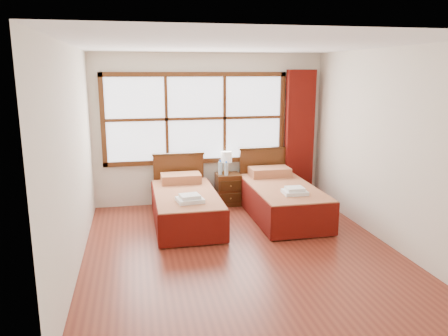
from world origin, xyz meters
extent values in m
plane|color=maroon|center=(0.00, 0.00, 0.00)|extent=(4.50, 4.50, 0.00)
plane|color=white|center=(0.00, 0.00, 2.60)|extent=(4.50, 4.50, 0.00)
plane|color=silver|center=(0.00, 2.25, 1.30)|extent=(4.00, 0.00, 4.00)
plane|color=silver|center=(-2.00, 0.00, 1.30)|extent=(0.00, 4.50, 4.50)
plane|color=silver|center=(2.00, 0.00, 1.30)|extent=(0.00, 4.50, 4.50)
cube|color=white|center=(-0.25, 2.22, 1.50)|extent=(3.00, 0.02, 1.40)
cube|color=#4E2811|center=(-0.25, 2.20, 0.76)|extent=(3.16, 0.06, 0.08)
cube|color=#4E2811|center=(-0.25, 2.20, 2.24)|extent=(3.16, 0.06, 0.08)
cube|color=#4E2811|center=(-1.79, 2.20, 1.50)|extent=(0.08, 0.06, 1.56)
cube|color=#4E2811|center=(1.29, 2.20, 1.50)|extent=(0.08, 0.06, 1.56)
cube|color=#4E2811|center=(-0.75, 2.20, 1.50)|extent=(0.05, 0.05, 1.40)
cube|color=#4E2811|center=(0.25, 2.20, 1.50)|extent=(0.05, 0.05, 1.40)
cube|color=#4E2811|center=(-0.25, 2.20, 1.50)|extent=(3.00, 0.05, 0.05)
cube|color=#5C0E09|center=(1.60, 2.11, 1.17)|extent=(0.50, 0.16, 2.30)
cube|color=#391F0B|center=(-0.57, 1.13, 0.13)|extent=(0.83, 1.65, 0.27)
cube|color=maroon|center=(-0.57, 1.13, 0.38)|extent=(0.92, 1.83, 0.22)
cube|color=#5E1009|center=(-1.04, 1.13, 0.25)|extent=(0.03, 1.83, 0.46)
cube|color=#5E1009|center=(-0.11, 1.13, 0.25)|extent=(0.03, 1.83, 0.46)
cube|color=#5E1009|center=(-0.57, 0.22, 0.25)|extent=(0.92, 0.03, 0.46)
cube|color=maroon|center=(-0.57, 1.79, 0.57)|extent=(0.65, 0.38, 0.14)
cube|color=#4E2811|center=(-0.57, 2.14, 0.45)|extent=(0.86, 0.06, 0.90)
cube|color=#391F0B|center=(-0.57, 2.14, 0.91)|extent=(0.90, 0.08, 0.04)
cube|color=#391F0B|center=(0.97, 1.13, 0.14)|extent=(0.87, 1.73, 0.28)
cube|color=maroon|center=(0.97, 1.13, 0.40)|extent=(0.97, 1.92, 0.24)
cube|color=#5E1009|center=(0.48, 1.13, 0.26)|extent=(0.03, 1.92, 0.48)
cube|color=#5E1009|center=(1.45, 1.13, 0.26)|extent=(0.03, 1.92, 0.48)
cube|color=#5E1009|center=(0.97, 0.17, 0.26)|extent=(0.97, 0.03, 0.48)
cube|color=maroon|center=(0.97, 1.83, 0.59)|extent=(0.68, 0.40, 0.15)
cube|color=#4E2811|center=(0.97, 2.14, 0.47)|extent=(0.90, 0.06, 0.94)
cube|color=#391F0B|center=(0.97, 2.14, 0.95)|extent=(0.94, 0.08, 0.04)
cube|color=#4E2811|center=(0.27, 2.00, 0.27)|extent=(0.41, 0.37, 0.55)
cube|color=#391F0B|center=(0.27, 1.80, 0.16)|extent=(0.36, 0.02, 0.16)
cube|color=#391F0B|center=(0.27, 1.80, 0.38)|extent=(0.36, 0.02, 0.16)
sphere|color=#A77F38|center=(0.27, 1.79, 0.16)|extent=(0.03, 0.03, 0.03)
sphere|color=#A77F38|center=(0.27, 1.79, 0.38)|extent=(0.03, 0.03, 0.03)
cube|color=white|center=(-0.57, 0.67, 0.52)|extent=(0.40, 0.36, 0.06)
cube|color=white|center=(-0.57, 0.67, 0.57)|extent=(0.30, 0.27, 0.05)
cube|color=white|center=(0.99, 0.67, 0.55)|extent=(0.35, 0.31, 0.05)
cube|color=white|center=(0.99, 0.67, 0.60)|extent=(0.26, 0.23, 0.05)
cylinder|color=gold|center=(0.27, 2.12, 0.56)|extent=(0.12, 0.12, 0.02)
cylinder|color=gold|center=(0.27, 2.12, 0.65)|extent=(0.03, 0.03, 0.16)
cylinder|color=white|center=(0.27, 2.12, 0.83)|extent=(0.19, 0.19, 0.19)
cylinder|color=#A2C3D0|center=(0.13, 1.98, 0.66)|extent=(0.07, 0.07, 0.23)
cylinder|color=blue|center=(0.13, 1.98, 0.79)|extent=(0.03, 0.03, 0.03)
cylinder|color=#A2C3D0|center=(0.22, 1.90, 0.66)|extent=(0.07, 0.07, 0.22)
cylinder|color=blue|center=(0.22, 1.90, 0.78)|extent=(0.03, 0.03, 0.03)
camera|label=1|loc=(-1.30, -5.20, 2.29)|focal=35.00mm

